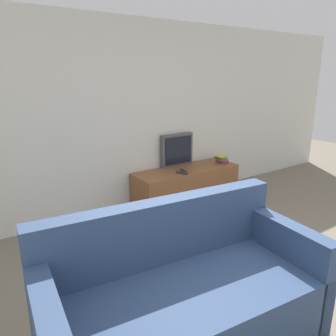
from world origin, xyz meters
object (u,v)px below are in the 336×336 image
object	(u,v)px
remote_on_stand	(184,171)
remote_secondary	(182,173)
couch	(183,300)
book_stack	(221,159)
tv_stand	(186,185)
television	(177,150)

from	to	relation	value
remote_on_stand	remote_secondary	world-z (taller)	same
couch	book_stack	bearing A→B (deg)	47.75
tv_stand	book_stack	xyz separation A→B (m)	(0.67, -0.04, 0.32)
television	remote_secondary	world-z (taller)	television
couch	remote_on_stand	size ratio (longest dim) A/B	11.45
remote_secondary	couch	bearing A→B (deg)	-126.86
television	couch	distance (m)	2.92
remote_secondary	tv_stand	bearing A→B (deg)	37.77
tv_stand	television	world-z (taller)	television
couch	remote_on_stand	bearing A→B (deg)	58.74
television	remote_on_stand	size ratio (longest dim) A/B	3.08
television	couch	bearing A→B (deg)	-125.30
tv_stand	book_stack	bearing A→B (deg)	-3.14
tv_stand	couch	xyz separation A→B (m)	(-1.68, -2.12, 0.07)
tv_stand	remote_on_stand	bearing A→B (deg)	-143.62
tv_stand	remote_secondary	size ratio (longest dim) A/B	8.72
television	remote_secondary	xyz separation A→B (m)	(-0.20, -0.39, -0.24)
couch	remote_secondary	size ratio (longest dim) A/B	10.91
couch	book_stack	xyz separation A→B (m)	(2.35, 2.09, 0.25)
remote_on_stand	couch	bearing A→B (deg)	-127.44
television	remote_secondary	size ratio (longest dim) A/B	2.93
television	remote_on_stand	world-z (taller)	television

